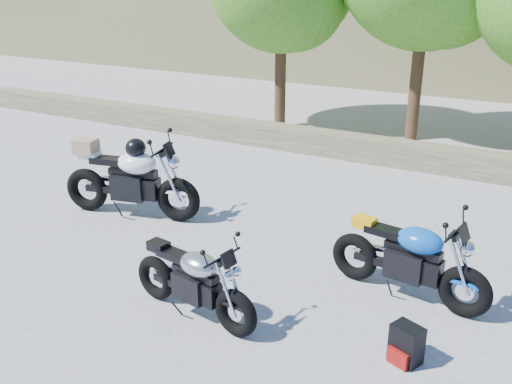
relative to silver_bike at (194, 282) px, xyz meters
The scene contains 6 objects.
ground 1.34m from the silver_bike, 116.59° to the left, with size 90.00×90.00×0.00m, color gray.
stone_wall 6.66m from the silver_bike, 94.89° to the left, with size 22.00×0.55×0.50m, color #4E4834.
silver_bike is the anchor object (origin of this frame).
white_bike 3.24m from the silver_bike, 142.92° to the left, with size 2.35×0.85×1.31m.
blue_bike 2.58m from the silver_bike, 38.30° to the left, with size 2.04×0.64×1.03m.
backpack 2.38m from the silver_bike, ahead, with size 0.36×0.34×0.41m.
Camera 1 is at (3.90, -5.75, 3.71)m, focal length 40.00 mm.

